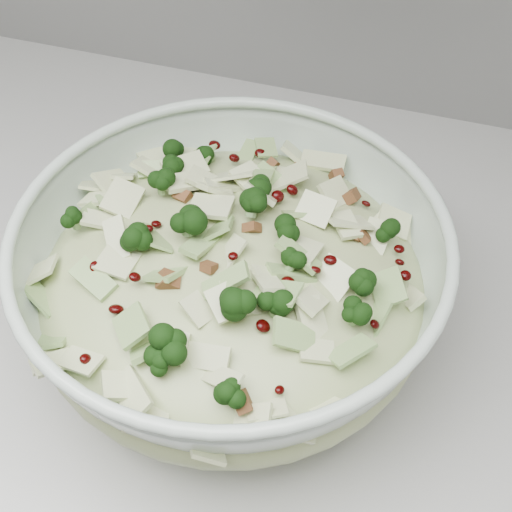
{
  "coord_description": "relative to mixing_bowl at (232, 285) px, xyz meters",
  "views": [
    {
      "loc": [
        -0.03,
        1.26,
        1.41
      ],
      "look_at": [
        -0.14,
        1.61,
        1.0
      ],
      "focal_mm": 50.0,
      "sensor_mm": 36.0,
      "label": 1
    }
  ],
  "objects": [
    {
      "name": "mixing_bowl",
      "position": [
        0.0,
        0.0,
        0.0
      ],
      "size": [
        0.37,
        0.37,
        0.13
      ],
      "rotation": [
        0.0,
        0.0,
        -0.11
      ],
      "color": "silver",
      "rests_on": "counter"
    },
    {
      "name": "salad",
      "position": [
        -0.0,
        0.0,
        0.02
      ],
      "size": [
        0.35,
        0.35,
        0.14
      ],
      "rotation": [
        0.0,
        0.0,
        -0.14
      ],
      "color": "#C1C989",
      "rests_on": "mixing_bowl"
    },
    {
      "name": "counter",
      "position": [
        0.15,
        0.1,
        -0.52
      ],
      "size": [
        3.6,
        0.6,
        0.9
      ],
      "primitive_type": "cube",
      "color": "#A8A8A3",
      "rests_on": "floor"
    }
  ]
}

